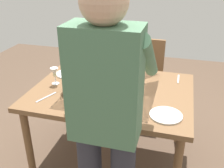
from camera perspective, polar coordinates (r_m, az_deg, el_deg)
ground_plane at (r=2.61m, az=0.00°, el=-15.92°), size 6.00×6.00×0.00m
dining_table at (r=2.22m, az=0.00°, el=-2.97°), size 1.32×0.99×0.75m
chair_near at (r=3.03m, az=7.13°, el=2.15°), size 0.40×0.40×0.91m
person_server at (r=1.40m, az=-1.23°, el=-7.88°), size 0.42×0.61×1.69m
wine_bottle at (r=2.16m, az=-9.90°, el=1.28°), size 0.07×0.07×0.30m
wine_glass_left at (r=1.86m, az=-9.20°, el=-3.08°), size 0.07×0.07×0.15m
wine_glass_right at (r=2.29m, az=-12.44°, el=2.38°), size 0.07×0.07×0.15m
water_cup_near_left at (r=2.33m, az=-2.99°, el=1.75°), size 0.07×0.07×0.09m
water_cup_near_right at (r=2.41m, az=1.03°, el=2.80°), size 0.08×0.08×0.10m
water_cup_far_left at (r=2.30m, az=-5.55°, el=1.58°), size 0.08×0.08×0.11m
serving_bowl_pasta at (r=2.07m, az=-1.54°, el=-1.73°), size 0.30×0.30×0.07m
dinner_plate_near at (r=1.87m, az=11.71°, el=-6.71°), size 0.23×0.23×0.01m
dinner_plate_far at (r=2.50m, az=-9.53°, el=2.25°), size 0.23×0.23×0.01m
table_knife at (r=2.12m, az=-14.18°, el=-2.81°), size 0.09×0.19×0.00m
table_fork at (r=2.44m, az=14.29°, el=1.11°), size 0.02×0.18×0.00m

